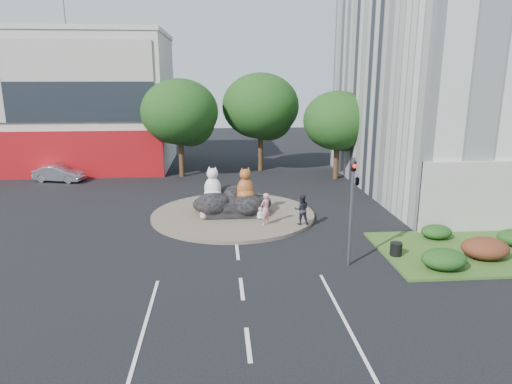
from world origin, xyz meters
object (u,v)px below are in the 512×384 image
cat_white (213,183)px  litter_bin (396,249)px  pedestrian_dark (302,209)px  kitten_white (260,213)px  pedestrian_pink (265,209)px  cat_tabby (245,184)px  kitten_calico (204,212)px  parked_car (59,174)px

cat_white → litter_bin: size_ratio=3.25×
cat_white → pedestrian_dark: bearing=-6.1°
kitten_white → pedestrian_dark: pedestrian_dark is taller
pedestrian_pink → pedestrian_dark: (2.06, -0.11, -0.05)m
cat_white → litter_bin: (8.72, -7.44, -1.68)m
cat_tabby → pedestrian_pink: bearing=-73.3°
cat_tabby → pedestrian_pink: size_ratio=1.09×
kitten_calico → pedestrian_dark: 5.80m
parked_car → pedestrian_pink: bearing=-116.6°
cat_tabby → pedestrian_dark: (3.06, -2.31, -1.03)m
kitten_calico → kitten_white: size_ratio=1.10×
cat_tabby → kitten_calico: bearing=-169.5°
kitten_calico → pedestrian_dark: size_ratio=0.48×
cat_white → kitten_calico: 1.97m
cat_white → pedestrian_pink: (2.97, -2.53, -0.99)m
kitten_white → pedestrian_dark: (2.26, -1.16, 0.49)m
cat_white → kitten_calico: bearing=-94.2°
parked_car → cat_white: bearing=-116.5°
pedestrian_dark → litter_bin: pedestrian_dark is taller
cat_white → kitten_white: 3.49m
kitten_calico → litter_bin: 11.21m
kitten_calico → pedestrian_pink: bearing=-12.8°
pedestrian_pink → litter_bin: pedestrian_pink is taller
pedestrian_pink → litter_bin: 7.59m
kitten_calico → kitten_white: (3.33, -0.32, -0.04)m
kitten_calico → litter_bin: size_ratio=1.36×
pedestrian_pink → cat_white: bearing=-81.4°
parked_car → cat_tabby: bearing=-113.3°
cat_tabby → kitten_white: cat_tabby is taller
parked_car → kitten_white: bearing=-114.6°
cat_white → pedestrian_dark: 5.78m
cat_white → cat_tabby: size_ratio=1.01×
cat_tabby → pedestrian_dark: size_ratio=1.15×
cat_tabby → pedestrian_pink: 2.61m
pedestrian_dark → parked_car: (-17.70, 13.27, -0.40)m
pedestrian_dark → parked_car: size_ratio=0.43×
cat_white → parked_car: cat_white is taller
kitten_calico → pedestrian_pink: 3.82m
litter_bin → cat_tabby: bearing=133.5°
kitten_white → pedestrian_pink: bearing=-124.6°
pedestrian_pink → cat_tabby: bearing=-106.6°
kitten_calico → parked_car: parked_car is taller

